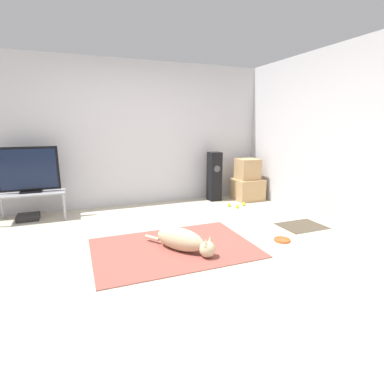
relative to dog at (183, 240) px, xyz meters
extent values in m
plane|color=#BCB29E|center=(-0.19, 0.29, -0.14)|extent=(12.00, 12.00, 0.00)
cube|color=silver|center=(-0.19, 2.39, 1.14)|extent=(8.00, 0.06, 2.55)
cube|color=silver|center=(2.41, 0.29, 1.14)|extent=(0.06, 8.00, 2.55)
cube|color=#934C42|center=(-0.07, 0.13, -0.13)|extent=(1.90, 1.32, 0.01)
ellipsoid|color=beige|center=(-0.03, 0.04, 0.00)|extent=(0.56, 0.66, 0.27)
sphere|color=beige|center=(0.19, -0.26, -0.03)|extent=(0.18, 0.18, 0.18)
cone|color=beige|center=(0.23, -0.24, 0.07)|extent=(0.06, 0.06, 0.08)
cone|color=beige|center=(0.15, -0.29, 0.07)|extent=(0.06, 0.06, 0.08)
cylinder|color=beige|center=(-0.28, 0.38, -0.07)|extent=(0.16, 0.19, 0.04)
cylinder|color=#DB511E|center=(1.29, -0.16, -0.13)|extent=(0.21, 0.21, 0.02)
torus|color=#DB511E|center=(1.29, -0.16, -0.12)|extent=(0.21, 0.21, 0.02)
cube|color=tan|center=(2.03, 1.87, 0.07)|extent=(0.53, 0.48, 0.41)
cube|color=tan|center=(2.02, 1.89, 0.47)|extent=(0.40, 0.37, 0.40)
cube|color=black|center=(1.39, 2.08, 0.33)|extent=(0.23, 0.23, 0.94)
cylinder|color=#4C4C51|center=(1.39, 1.96, 0.49)|extent=(0.13, 0.00, 0.13)
cube|color=#A8A8AD|center=(-1.77, 2.01, 0.29)|extent=(0.96, 0.48, 0.02)
cylinder|color=#A8A8AD|center=(-1.31, 1.80, 0.07)|extent=(0.04, 0.04, 0.42)
cylinder|color=#A8A8AD|center=(-2.22, 2.22, 0.07)|extent=(0.04, 0.04, 0.42)
cylinder|color=#A8A8AD|center=(-1.31, 2.22, 0.07)|extent=(0.04, 0.04, 0.42)
cube|color=black|center=(-1.77, 2.01, 0.31)|extent=(0.30, 0.20, 0.03)
cube|color=black|center=(-1.77, 2.02, 0.66)|extent=(0.86, 0.04, 0.67)
cube|color=#141E38|center=(-1.77, 2.00, 0.66)|extent=(0.79, 0.01, 0.60)
sphere|color=#C6E033|center=(1.71, 1.48, -0.11)|extent=(0.07, 0.07, 0.07)
sphere|color=#C6E033|center=(1.44, 1.53, -0.11)|extent=(0.07, 0.07, 0.07)
sphere|color=#C6E033|center=(1.52, 1.39, -0.11)|extent=(0.07, 0.07, 0.07)
cube|color=black|center=(-1.85, 2.01, -0.10)|extent=(0.32, 0.29, 0.09)
cube|color=#4C4233|center=(1.93, 0.21, -0.14)|extent=(0.64, 0.50, 0.01)
camera|label=1|loc=(-1.11, -3.08, 1.33)|focal=28.00mm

